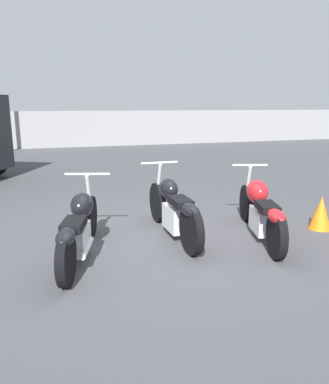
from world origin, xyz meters
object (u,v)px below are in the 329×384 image
motorcycle_slot_1 (174,209)px  motorcycle_slot_0 (79,227)px  motorcycle_slot_2 (261,210)px  traffic_cone_near (321,213)px

motorcycle_slot_1 → motorcycle_slot_0: bearing=-164.7°
motorcycle_slot_2 → motorcycle_slot_0: bearing=-164.3°
motorcycle_slot_0 → motorcycle_slot_1: 1.42m
motorcycle_slot_1 → traffic_cone_near: 2.32m
motorcycle_slot_0 → motorcycle_slot_1: motorcycle_slot_1 is taller
motorcycle_slot_2 → traffic_cone_near: (1.11, 0.06, -0.16)m
traffic_cone_near → motorcycle_slot_2: bearing=-177.0°
motorcycle_slot_2 → traffic_cone_near: size_ratio=4.13×
motorcycle_slot_0 → motorcycle_slot_2: bearing=15.4°
motorcycle_slot_2 → traffic_cone_near: bearing=19.2°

